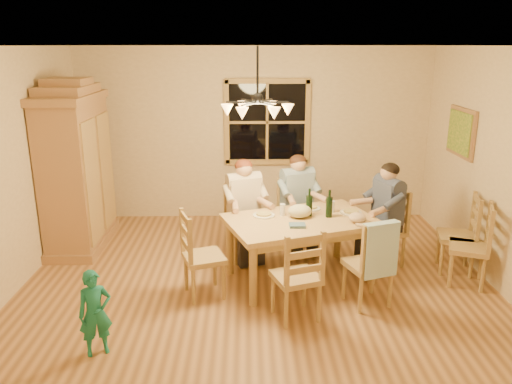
{
  "coord_description": "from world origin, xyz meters",
  "views": [
    {
      "loc": [
        -0.11,
        -5.28,
        2.71
      ],
      "look_at": [
        -0.01,
        0.1,
        1.12
      ],
      "focal_mm": 35.0,
      "sensor_mm": 36.0,
      "label": 1
    }
  ],
  "objects_px": {
    "chair_far_left": "(245,236)",
    "wine_bottle_b": "(329,204)",
    "armoire": "(77,172)",
    "chair_spare_front": "(467,260)",
    "chandelier": "(258,107)",
    "chair_near_right": "(367,278)",
    "dining_table": "(301,227)",
    "chair_end_left": "(204,270)",
    "adult_plaid_man": "(298,191)",
    "chair_near_left": "(296,290)",
    "child": "(95,313)",
    "adult_slate_man": "(387,202)",
    "chair_spare_back": "(455,248)",
    "wine_bottle_a": "(309,202)",
    "chair_far_right": "(297,229)",
    "chair_end_right": "(384,242)",
    "adult_woman": "(244,197)"
  },
  "relations": [
    {
      "from": "chair_far_left",
      "to": "wine_bottle_b",
      "type": "xyz_separation_m",
      "value": [
        1.0,
        -0.55,
        0.62
      ]
    },
    {
      "from": "armoire",
      "to": "chair_spare_front",
      "type": "bearing_deg",
      "value": -14.79
    },
    {
      "from": "chandelier",
      "to": "wine_bottle_b",
      "type": "xyz_separation_m",
      "value": [
        0.85,
        0.26,
        -1.15
      ]
    },
    {
      "from": "chair_near_right",
      "to": "wine_bottle_b",
      "type": "height_order",
      "value": "wine_bottle_b"
    },
    {
      "from": "dining_table",
      "to": "chair_end_left",
      "type": "bearing_deg",
      "value": -160.62
    },
    {
      "from": "adult_plaid_man",
      "to": "wine_bottle_b",
      "type": "relative_size",
      "value": 2.65
    },
    {
      "from": "chair_near_left",
      "to": "chair_spare_front",
      "type": "height_order",
      "value": "same"
    },
    {
      "from": "adult_plaid_man",
      "to": "wine_bottle_b",
      "type": "bearing_deg",
      "value": 90.63
    },
    {
      "from": "chair_near_right",
      "to": "child",
      "type": "bearing_deg",
      "value": 178.75
    },
    {
      "from": "adult_slate_man",
      "to": "chair_spare_back",
      "type": "xyz_separation_m",
      "value": [
        0.83,
        -0.21,
        -0.54
      ]
    },
    {
      "from": "chandelier",
      "to": "wine_bottle_a",
      "type": "distance_m",
      "value": 1.35
    },
    {
      "from": "wine_bottle_b",
      "to": "wine_bottle_a",
      "type": "bearing_deg",
      "value": 165.26
    },
    {
      "from": "dining_table",
      "to": "wine_bottle_b",
      "type": "height_order",
      "value": "wine_bottle_b"
    },
    {
      "from": "chair_end_left",
      "to": "wine_bottle_b",
      "type": "height_order",
      "value": "wine_bottle_b"
    },
    {
      "from": "adult_plaid_man",
      "to": "chair_spare_front",
      "type": "distance_m",
      "value": 2.22
    },
    {
      "from": "chair_near_left",
      "to": "child",
      "type": "height_order",
      "value": "chair_near_left"
    },
    {
      "from": "chandelier",
      "to": "wine_bottle_b",
      "type": "bearing_deg",
      "value": 16.88
    },
    {
      "from": "chair_near_left",
      "to": "adult_slate_man",
      "type": "height_order",
      "value": "adult_slate_man"
    },
    {
      "from": "chair_far_right",
      "to": "wine_bottle_a",
      "type": "height_order",
      "value": "wine_bottle_a"
    },
    {
      "from": "chair_spare_front",
      "to": "chair_near_right",
      "type": "bearing_deg",
      "value": 131.22
    },
    {
      "from": "chair_end_left",
      "to": "chair_end_right",
      "type": "distance_m",
      "value": 2.35
    },
    {
      "from": "armoire",
      "to": "dining_table",
      "type": "xyz_separation_m",
      "value": [
        2.93,
        -1.12,
        -0.4
      ]
    },
    {
      "from": "chair_far_left",
      "to": "chair_end_left",
      "type": "bearing_deg",
      "value": 46.74
    },
    {
      "from": "chandelier",
      "to": "chair_far_left",
      "type": "height_order",
      "value": "chandelier"
    },
    {
      "from": "chandelier",
      "to": "chair_far_right",
      "type": "xyz_separation_m",
      "value": [
        0.56,
        1.05,
        -1.77
      ]
    },
    {
      "from": "adult_woman",
      "to": "chair_near_left",
      "type": "bearing_deg",
      "value": 90.0
    },
    {
      "from": "chair_end_right",
      "to": "child",
      "type": "xyz_separation_m",
      "value": [
        -3.1,
        -1.87,
        0.1
      ]
    },
    {
      "from": "chair_end_right",
      "to": "armoire",
      "type": "bearing_deg",
      "value": 60.38
    },
    {
      "from": "adult_plaid_man",
      "to": "adult_slate_man",
      "type": "distance_m",
      "value": 1.16
    },
    {
      "from": "dining_table",
      "to": "wine_bottle_a",
      "type": "relative_size",
      "value": 5.87
    },
    {
      "from": "adult_slate_man",
      "to": "wine_bottle_b",
      "type": "bearing_deg",
      "value": 93.47
    },
    {
      "from": "chair_near_right",
      "to": "chair_end_left",
      "type": "height_order",
      "value": "same"
    },
    {
      "from": "chair_near_right",
      "to": "adult_plaid_man",
      "type": "bearing_deg",
      "value": 93.37
    },
    {
      "from": "chair_far_left",
      "to": "adult_slate_man",
      "type": "relative_size",
      "value": 1.13
    },
    {
      "from": "chair_near_left",
      "to": "adult_plaid_man",
      "type": "bearing_deg",
      "value": 64.8
    },
    {
      "from": "dining_table",
      "to": "adult_woman",
      "type": "relative_size",
      "value": 2.22
    },
    {
      "from": "wine_bottle_b",
      "to": "chair_end_left",
      "type": "bearing_deg",
      "value": -162.54
    },
    {
      "from": "dining_table",
      "to": "chair_near_left",
      "type": "distance_m",
      "value": 0.97
    },
    {
      "from": "chair_end_right",
      "to": "adult_woman",
      "type": "bearing_deg",
      "value": 63.43
    },
    {
      "from": "adult_slate_man",
      "to": "wine_bottle_b",
      "type": "xyz_separation_m",
      "value": [
        -0.77,
        -0.33,
        0.08
      ]
    },
    {
      "from": "adult_plaid_man",
      "to": "chair_spare_front",
      "type": "bearing_deg",
      "value": 132.1
    },
    {
      "from": "chair_near_left",
      "to": "chair_near_right",
      "type": "relative_size",
      "value": 1.0
    },
    {
      "from": "chandelier",
      "to": "dining_table",
      "type": "distance_m",
      "value": 1.52
    },
    {
      "from": "adult_plaid_man",
      "to": "child",
      "type": "height_order",
      "value": "adult_plaid_man"
    },
    {
      "from": "wine_bottle_b",
      "to": "child",
      "type": "distance_m",
      "value": 2.84
    },
    {
      "from": "chair_far_left",
      "to": "chair_end_right",
      "type": "height_order",
      "value": "same"
    },
    {
      "from": "adult_woman",
      "to": "child",
      "type": "height_order",
      "value": "adult_woman"
    },
    {
      "from": "chair_end_left",
      "to": "adult_plaid_man",
      "type": "bearing_deg",
      "value": 117.98
    },
    {
      "from": "child",
      "to": "chandelier",
      "type": "bearing_deg",
      "value": 16.19
    },
    {
      "from": "dining_table",
      "to": "chair_spare_back",
      "type": "relative_size",
      "value": 1.96
    }
  ]
}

